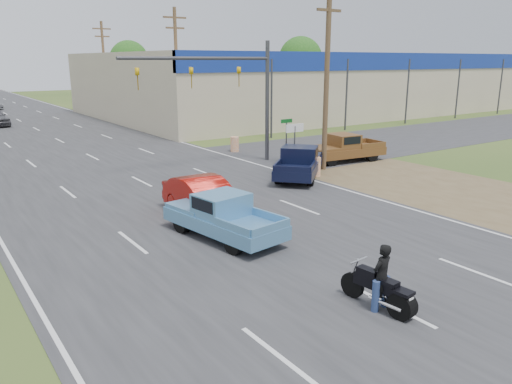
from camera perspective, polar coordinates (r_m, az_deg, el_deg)
ground at (r=13.06m, az=15.41°, el=-12.63°), size 200.00×200.00×0.00m
main_road at (r=48.46m, az=-23.82°, el=6.60°), size 15.00×180.00×0.02m
cross_road at (r=27.47m, az=-14.52°, el=1.96°), size 120.00×10.00×0.02m
dirt_verge at (r=27.15m, az=14.33°, el=1.82°), size 8.00×18.00×0.01m
big_box_store at (r=62.63m, az=6.46°, el=12.38°), size 50.00×28.10×6.60m
utility_pole_1 at (r=27.51m, az=8.10°, el=13.47°), size 2.00×0.28×10.00m
utility_pole_2 at (r=42.53m, az=-9.06°, el=13.87°), size 2.00×0.28×10.00m
utility_pole_3 at (r=59.23m, az=-16.94°, el=13.66°), size 2.00×0.28×10.00m
tree_3 at (r=100.38m, az=5.09°, el=14.95°), size 8.40×8.40×10.40m
tree_5 at (r=109.46m, az=-14.30°, el=14.39°), size 7.98×7.98×9.88m
barrel_0 at (r=26.31m, az=6.79°, el=2.88°), size 0.56×0.56×1.00m
barrel_1 at (r=33.25m, az=-2.45°, el=5.47°), size 0.56×0.56×1.00m
lane_sign at (r=27.70m, az=4.44°, el=6.48°), size 1.20×0.08×2.52m
street_name_sign at (r=29.27m, az=3.49°, el=6.37°), size 0.80×0.08×2.61m
signal_mast at (r=28.49m, az=-3.16°, el=12.60°), size 9.12×0.40×7.00m
red_convertible at (r=19.19m, az=-5.83°, el=-0.77°), size 1.73×4.69×1.53m
motorcycle at (r=12.67m, az=14.27°, el=-11.01°), size 0.66×2.15×1.09m
rider at (r=12.56m, az=14.16°, el=-9.65°), size 0.62×0.44×1.59m
blue_pickup at (r=17.08m, az=-3.98°, el=-2.66°), size 2.47×4.88×1.55m
navy_pickup at (r=25.82m, az=4.99°, el=3.43°), size 4.92×4.70×1.63m
brown_pickup at (r=30.31m, az=9.82°, el=5.00°), size 5.20×2.51×1.66m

